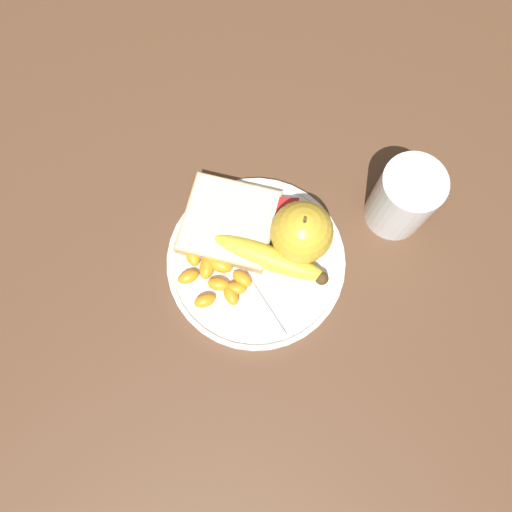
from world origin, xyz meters
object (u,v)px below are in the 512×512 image
Objects in this scene: plate at (256,261)px; banana at (270,260)px; apple at (302,232)px; fork at (239,264)px; jam_packet at (284,211)px; juice_glass at (403,200)px; bread_slice at (229,222)px.

plate is 1.47× the size of banana.
apple reaches higher than fork.
fork is at bearing -162.06° from plate.
banana reaches higher than jam_packet.
juice_glass reaches higher than fork.
jam_packet reaches higher than fork.
banana reaches higher than bread_slice.
juice_glass is 0.15m from jam_packet.
plate is 0.02m from fork.
juice_glass is at bearing 21.48° from apple.
bread_slice is 3.61× the size of jam_packet.
fork is at bearing -174.42° from banana.
apple is 0.64× the size of bread_slice.
bread_slice is (-0.06, 0.05, -0.01)m from banana.
fork is (0.02, -0.05, -0.01)m from bread_slice.
jam_packet is at bearing 14.72° from bread_slice.
banana is 0.04m from fork.
juice_glass is 0.63× the size of fork.
jam_packet is (0.02, 0.07, -0.01)m from banana.
apple is at bearing 38.63° from banana.
juice_glass is 0.14m from apple.
jam_packet reaches higher than plate.
jam_packet is at bearing 76.37° from banana.
plate is at bearing -157.08° from juice_glass.
fork is at bearing -127.72° from jam_packet.
apple is 0.06m from banana.
banana is 4.18× the size of jam_packet.
apple is 0.10m from bread_slice.
jam_packet is (-0.15, -0.01, -0.03)m from juice_glass.
bread_slice is 0.83× the size of fork.
fork is (-0.08, -0.04, -0.04)m from apple.
bread_slice is at bearing -165.28° from jam_packet.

